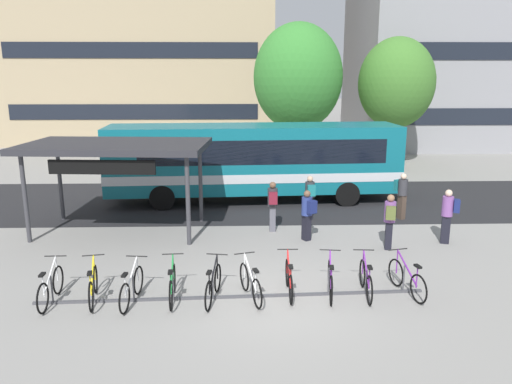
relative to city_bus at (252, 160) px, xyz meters
name	(u,v)px	position (x,y,z in m)	size (l,w,h in m)	color
ground	(276,300)	(0.36, -9.51, -1.78)	(200.00, 200.00, 0.00)	gray
bus_lane_asphalt	(261,200)	(0.36, 0.00, -1.77)	(80.00, 7.20, 0.01)	#232326
city_bus	(252,160)	(0.00, 0.00, 0.00)	(12.14, 3.21, 3.20)	#0F6070
bike_rack	(232,294)	(-0.69, -9.38, -1.68)	(9.33, 0.49, 0.70)	#47474C
parked_bicycle_white_0	(51,288)	(-4.94, -9.51, -1.39)	(0.52, 1.72, 0.99)	black
parked_bicycle_yellow_1	(93,286)	(-3.96, -9.47, -1.39)	(0.53, 1.70, 0.99)	black
parked_bicycle_white_2	(132,288)	(-3.04, -9.58, -1.39)	(0.52, 1.72, 0.99)	black
parked_bicycle_green_3	(172,285)	(-2.11, -9.45, -1.39)	(0.52, 1.72, 0.99)	black
parked_bicycle_black_4	(213,285)	(-1.14, -9.50, -1.39)	(0.52, 1.71, 0.99)	black
parked_bicycle_white_5	(250,284)	(-0.26, -9.43, -1.39)	(0.65, 1.67, 0.99)	black
parked_bicycle_red_6	(289,280)	(0.68, -9.21, -1.39)	(0.52, 1.72, 0.99)	black
parked_bicycle_purple_7	(330,280)	(1.68, -9.28, -1.39)	(0.52, 1.71, 0.99)	black
parked_bicycle_purple_8	(366,280)	(2.54, -9.30, -1.39)	(0.52, 1.72, 0.99)	black
parked_bicycle_purple_9	(407,279)	(3.56, -9.28, -1.39)	(0.58, 1.69, 0.99)	black
transit_shelter	(116,149)	(-4.60, -4.07, 1.07)	(6.19, 3.77, 3.04)	#38383D
commuter_navy_pack_0	(448,213)	(6.03, -5.62, -0.76)	(0.59, 0.46, 1.75)	black
commuter_navy_pack_1	(307,212)	(1.65, -5.21, -0.82)	(0.53, 0.61, 1.65)	black
commuter_teal_pack_2	(310,195)	(2.05, -2.84, -0.83)	(0.37, 0.54, 1.64)	black
commuter_olive_pack_3	(390,218)	(4.03, -6.13, -0.78)	(0.42, 0.58, 1.73)	black
commuter_maroon_pack_4	(273,203)	(0.59, -4.21, -0.78)	(0.34, 0.52, 1.72)	#565660
commuter_teal_pack_5	(402,193)	(5.45, -2.85, -0.78)	(0.49, 0.60, 1.72)	#47382D
street_tree_0	(396,83)	(8.37, 8.03, 2.98)	(4.29, 4.29, 7.31)	brown
street_tree_1	(298,77)	(2.73, 7.80, 3.31)	(4.96, 4.96, 8.06)	brown
building_left_wing	(144,31)	(-8.23, 21.48, 6.87)	(20.43, 10.79, 17.28)	tan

